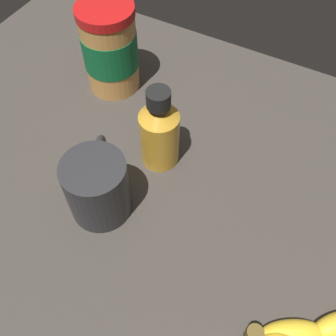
% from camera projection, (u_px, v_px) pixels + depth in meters
% --- Properties ---
extents(ground_plane, '(0.93, 0.70, 0.05)m').
position_uv_depth(ground_plane, '(147.00, 177.00, 0.63)').
color(ground_plane, '#38332D').
extents(peanut_butter_jar, '(0.10, 0.10, 0.16)m').
position_uv_depth(peanut_butter_jar, '(110.00, 49.00, 0.66)').
color(peanut_butter_jar, '#BF8442').
rests_on(peanut_butter_jar, ground_plane).
extents(honey_bottle, '(0.06, 0.06, 0.14)m').
position_uv_depth(honey_bottle, '(159.00, 131.00, 0.58)').
color(honey_bottle, gold).
rests_on(honey_bottle, ground_plane).
extents(coffee_mug, '(0.09, 0.12, 0.10)m').
position_uv_depth(coffee_mug, '(98.00, 187.00, 0.54)').
color(coffee_mug, '#262628').
rests_on(coffee_mug, ground_plane).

